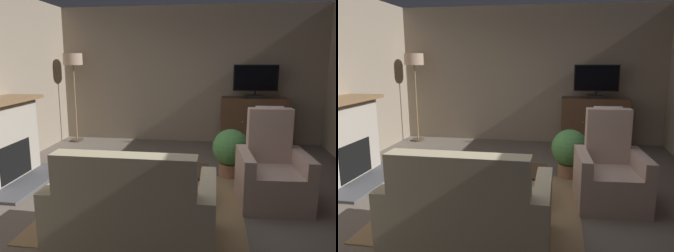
% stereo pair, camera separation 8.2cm
% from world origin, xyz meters
% --- Properties ---
extents(ground_plane, '(6.09, 7.21, 0.04)m').
position_xyz_m(ground_plane, '(0.00, 0.00, -0.02)').
color(ground_plane, '#665B51').
extents(wall_back, '(6.09, 0.10, 2.82)m').
position_xyz_m(wall_back, '(0.00, 3.36, 1.41)').
color(wall_back, gray).
rests_on(wall_back, ground_plane).
extents(rug_central, '(2.28, 2.18, 0.01)m').
position_xyz_m(rug_central, '(-0.22, 0.02, 0.01)').
color(rug_central, '#8E704C').
rests_on(rug_central, ground_plane).
extents(fireplace, '(0.96, 1.51, 1.20)m').
position_xyz_m(fireplace, '(-2.47, 0.51, 0.57)').
color(fireplace, '#4C4C51').
rests_on(fireplace, ground_plane).
extents(tv_cabinet, '(1.29, 0.47, 1.00)m').
position_xyz_m(tv_cabinet, '(1.33, 3.01, 0.48)').
color(tv_cabinet, '#402A1C').
rests_on(tv_cabinet, ground_plane).
extents(television, '(0.85, 0.20, 0.65)m').
position_xyz_m(television, '(1.33, 2.95, 1.34)').
color(television, black).
rests_on(television, tv_cabinet).
extents(coffee_table, '(1.17, 0.60, 0.43)m').
position_xyz_m(coffee_table, '(-0.07, 0.18, 0.38)').
color(coffee_table, '#422B19').
rests_on(coffee_table, ground_plane).
extents(tv_remote, '(0.13, 0.17, 0.02)m').
position_xyz_m(tv_remote, '(0.09, 0.27, 0.44)').
color(tv_remote, black).
rests_on(tv_remote, coffee_table).
extents(folded_newspaper, '(0.32, 0.25, 0.01)m').
position_xyz_m(folded_newspaper, '(-0.14, 0.22, 0.43)').
color(folded_newspaper, silver).
rests_on(folded_newspaper, coffee_table).
extents(sofa_floral, '(1.50, 0.93, 1.00)m').
position_xyz_m(sofa_floral, '(-0.15, -0.90, 0.33)').
color(sofa_floral, tan).
rests_on(sofa_floral, ground_plane).
extents(armchair_by_fireplace, '(0.86, 0.86, 1.16)m').
position_xyz_m(armchair_by_fireplace, '(1.28, 0.32, 0.36)').
color(armchair_by_fireplace, '#BC9E8E').
rests_on(armchair_by_fireplace, ground_plane).
extents(potted_plant_small_fern_corner, '(0.55, 0.55, 0.73)m').
position_xyz_m(potted_plant_small_fern_corner, '(0.82, 1.19, 0.41)').
color(potted_plant_small_fern_corner, '#99664C').
rests_on(potted_plant_small_fern_corner, ground_plane).
extents(cat, '(0.55, 0.52, 0.23)m').
position_xyz_m(cat, '(-1.23, 0.59, 0.11)').
color(cat, gray).
rests_on(cat, ground_plane).
extents(floor_lamp, '(0.39, 0.39, 1.86)m').
position_xyz_m(floor_lamp, '(-2.38, 2.95, 1.59)').
color(floor_lamp, '#4C4233').
rests_on(floor_lamp, ground_plane).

